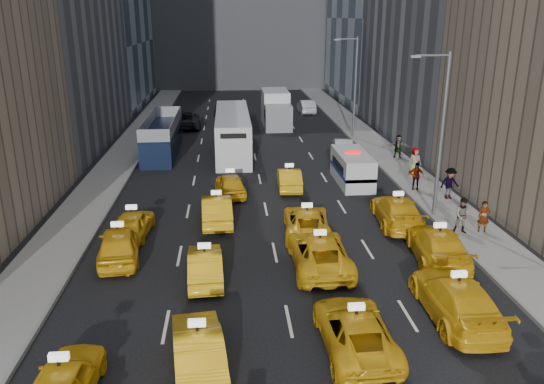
{
  "coord_description": "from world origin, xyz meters",
  "views": [
    {
      "loc": [
        -2.03,
        -14.96,
        10.72
      ],
      "look_at": [
        0.13,
        11.1,
        2.0
      ],
      "focal_mm": 35.0,
      "sensor_mm": 36.0,
      "label": 1
    }
  ],
  "objects_px": {
    "double_decker": "(162,136)",
    "pedestrian_0": "(484,217)",
    "city_bus": "(233,132)",
    "nypd_van": "(352,169)",
    "box_truck": "(276,109)"
  },
  "relations": [
    {
      "from": "box_truck",
      "to": "pedestrian_0",
      "type": "xyz_separation_m",
      "value": [
        8.03,
        -29.39,
        -0.74
      ]
    },
    {
      "from": "city_bus",
      "to": "box_truck",
      "type": "bearing_deg",
      "value": 63.4
    },
    {
      "from": "box_truck",
      "to": "pedestrian_0",
      "type": "relative_size",
      "value": 4.77
    },
    {
      "from": "box_truck",
      "to": "pedestrian_0",
      "type": "height_order",
      "value": "box_truck"
    },
    {
      "from": "double_decker",
      "to": "pedestrian_0",
      "type": "xyz_separation_m",
      "value": [
        18.25,
        -18.59,
        -0.5
      ]
    },
    {
      "from": "city_bus",
      "to": "pedestrian_0",
      "type": "relative_size",
      "value": 7.8
    },
    {
      "from": "nypd_van",
      "to": "double_decker",
      "type": "relative_size",
      "value": 0.5
    },
    {
      "from": "double_decker",
      "to": "city_bus",
      "type": "relative_size",
      "value": 0.81
    },
    {
      "from": "city_bus",
      "to": "nypd_van",
      "type": "bearing_deg",
      "value": -53.72
    },
    {
      "from": "nypd_van",
      "to": "double_decker",
      "type": "xyz_separation_m",
      "value": [
        -13.56,
        9.29,
        0.47
      ]
    },
    {
      "from": "nypd_van",
      "to": "pedestrian_0",
      "type": "xyz_separation_m",
      "value": [
        4.7,
        -9.3,
        -0.03
      ]
    },
    {
      "from": "pedestrian_0",
      "to": "box_truck",
      "type": "bearing_deg",
      "value": 118.08
    },
    {
      "from": "nypd_van",
      "to": "pedestrian_0",
      "type": "relative_size",
      "value": 3.17
    },
    {
      "from": "double_decker",
      "to": "box_truck",
      "type": "relative_size",
      "value": 1.33
    },
    {
      "from": "pedestrian_0",
      "to": "nypd_van",
      "type": "bearing_deg",
      "value": 129.62
    }
  ]
}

